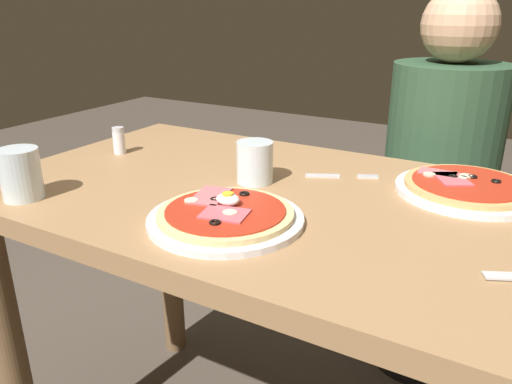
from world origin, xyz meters
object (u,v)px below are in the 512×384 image
at_px(pizza_foreground, 225,216).
at_px(water_glass_near, 21,177).
at_px(water_glass_far, 255,165).
at_px(dining_table, 283,254).
at_px(pizza_across_left, 467,188).
at_px(salt_shaker, 119,141).
at_px(diner_person, 435,206).
at_px(fork, 336,176).

relative_size(pizza_foreground, water_glass_near, 2.74).
bearing_deg(water_glass_far, dining_table, -20.63).
distance_m(dining_table, water_glass_near, 0.54).
height_order(dining_table, water_glass_near, water_glass_near).
distance_m(pizza_across_left, water_glass_far, 0.43).
relative_size(pizza_foreground, salt_shaker, 4.03).
height_order(salt_shaker, diner_person, diner_person).
relative_size(pizza_across_left, salt_shaker, 4.16).
height_order(pizza_foreground, water_glass_far, water_glass_far).
bearing_deg(diner_person, pizza_foreground, 75.39).
bearing_deg(dining_table, diner_person, 73.93).
bearing_deg(water_glass_far, diner_person, 65.95).
bearing_deg(fork, dining_table, -108.96).
relative_size(water_glass_near, salt_shaker, 1.47).
xyz_separation_m(water_glass_near, diner_person, (0.61, 0.92, -0.26)).
height_order(water_glass_near, fork, water_glass_near).
bearing_deg(dining_table, fork, 71.04).
height_order(pizza_across_left, fork, pizza_across_left).
xyz_separation_m(water_glass_near, fork, (0.48, 0.42, -0.04)).
xyz_separation_m(dining_table, pizza_foreground, (-0.03, -0.17, 0.15)).
xyz_separation_m(dining_table, pizza_across_left, (0.31, 0.18, 0.15)).
bearing_deg(water_glass_near, water_glass_far, 41.63).
distance_m(water_glass_far, salt_shaker, 0.40).
bearing_deg(water_glass_far, salt_shaker, 177.95).
bearing_deg(pizza_across_left, fork, -171.78).
bearing_deg(water_glass_far, pizza_across_left, 20.75).
bearing_deg(fork, salt_shaker, -169.53).
xyz_separation_m(fork, salt_shaker, (-0.54, -0.10, 0.03)).
bearing_deg(pizza_across_left, salt_shaker, -170.26).
bearing_deg(salt_shaker, pizza_foreground, -25.54).
xyz_separation_m(water_glass_far, diner_person, (0.27, 0.61, -0.26)).
bearing_deg(pizza_foreground, water_glass_far, 106.30).
height_order(water_glass_near, diner_person, diner_person).
xyz_separation_m(salt_shaker, diner_person, (0.67, 0.60, -0.25)).
xyz_separation_m(dining_table, salt_shaker, (-0.49, 0.05, 0.17)).
height_order(dining_table, water_glass_far, water_glass_far).
height_order(pizza_foreground, fork, pizza_foreground).
xyz_separation_m(fork, diner_person, (0.14, 0.50, -0.22)).
height_order(pizza_foreground, diner_person, diner_person).
bearing_deg(water_glass_far, pizza_foreground, -73.70).
distance_m(pizza_foreground, water_glass_near, 0.41).
distance_m(water_glass_near, diner_person, 1.13).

